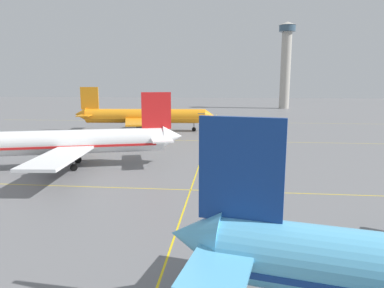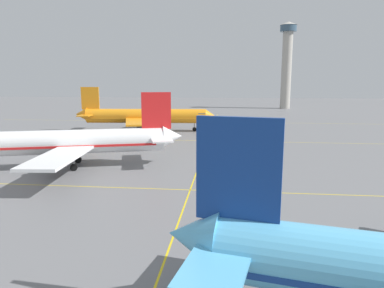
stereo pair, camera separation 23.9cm
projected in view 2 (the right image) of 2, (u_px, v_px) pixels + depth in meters
name	position (u px, v px, depth m)	size (l,w,h in m)	color
airliner_second_row	(65.00, 142.00, 60.07)	(40.43, 34.51, 12.81)	white
airliner_third_row	(144.00, 116.00, 103.52)	(41.65, 35.83, 12.94)	orange
taxiway_markings	(202.00, 158.00, 67.80)	(161.58, 176.31, 0.01)	yellow
control_tower	(287.00, 60.00, 183.87)	(8.82, 8.82, 44.70)	#ADA89E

